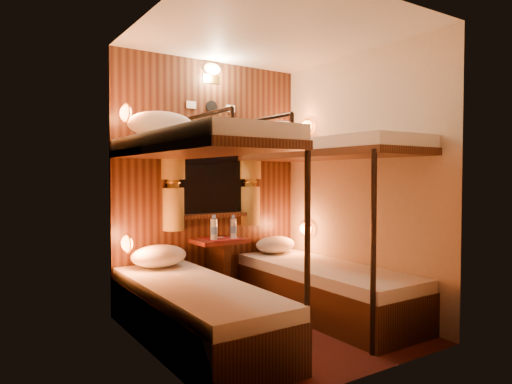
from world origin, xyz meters
TOP-DOWN VIEW (x-y plane):
  - floor at (0.00, 0.00)m, footprint 2.10×2.10m
  - ceiling at (0.00, 0.00)m, footprint 2.10×2.10m
  - wall_back at (0.00, 1.05)m, footprint 2.40×0.00m
  - wall_front at (0.00, -1.05)m, footprint 2.40×0.00m
  - wall_left at (-1.00, 0.00)m, footprint 0.00×2.40m
  - wall_right at (1.00, 0.00)m, footprint 0.00×2.40m
  - back_panel at (0.00, 1.04)m, footprint 2.00×0.03m
  - bunk_left at (-0.65, 0.07)m, footprint 0.72×1.90m
  - bunk_right at (0.65, 0.07)m, footprint 0.72×1.90m
  - window at (0.00, 1.00)m, footprint 1.00×0.12m
  - curtains at (0.00, 0.97)m, footprint 1.10×0.22m
  - back_fixtures at (0.00, 1.00)m, footprint 0.54×0.09m
  - reading_lamps at (-0.00, 0.70)m, footprint 2.00×0.20m
  - table at (0.00, 0.85)m, footprint 0.50×0.34m
  - bottle_left at (-0.09, 0.81)m, footprint 0.07×0.07m
  - bottle_right at (0.13, 0.81)m, footprint 0.07×0.07m
  - sachet_a at (0.12, 0.79)m, footprint 0.08×0.07m
  - sachet_b at (0.03, 0.92)m, footprint 0.08×0.06m
  - pillow_lower_left at (-0.65, 0.78)m, footprint 0.50×0.36m
  - pillow_lower_right at (0.65, 0.83)m, footprint 0.44×0.32m
  - pillow_upper_left at (-0.65, 0.71)m, footprint 0.58×0.42m
  - pillow_upper_right at (0.65, 0.70)m, footprint 0.59×0.42m

SIDE VIEW (x-z plane):
  - floor at x=0.00m, z-range 0.00..0.00m
  - table at x=0.00m, z-range 0.09..0.74m
  - pillow_lower_right at x=0.65m, z-range 0.46..0.63m
  - pillow_lower_left at x=-0.65m, z-range 0.46..0.65m
  - bunk_left at x=-0.65m, z-range -0.35..1.47m
  - bunk_right at x=0.65m, z-range -0.35..1.47m
  - sachet_a at x=0.12m, z-range 0.65..0.66m
  - sachet_b at x=0.03m, z-range 0.65..0.66m
  - bottle_right at x=0.13m, z-range 0.63..0.86m
  - bottle_left at x=-0.09m, z-range 0.63..0.87m
  - window at x=0.00m, z-range 0.79..1.58m
  - wall_back at x=0.00m, z-range 0.00..2.40m
  - wall_front at x=0.00m, z-range 0.00..2.40m
  - wall_left at x=-1.00m, z-range 0.00..2.40m
  - wall_right at x=1.00m, z-range 0.00..2.40m
  - back_panel at x=0.00m, z-range 0.00..2.40m
  - reading_lamps at x=0.00m, z-range 0.62..1.86m
  - curtains at x=0.00m, z-range 0.76..1.76m
  - pillow_upper_left at x=-0.65m, z-range 1.59..1.82m
  - pillow_upper_right at x=0.65m, z-range 1.59..1.82m
  - back_fixtures at x=0.00m, z-range 2.00..2.49m
  - ceiling at x=0.00m, z-range 2.40..2.40m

